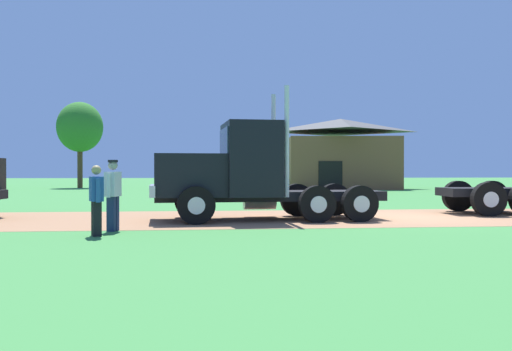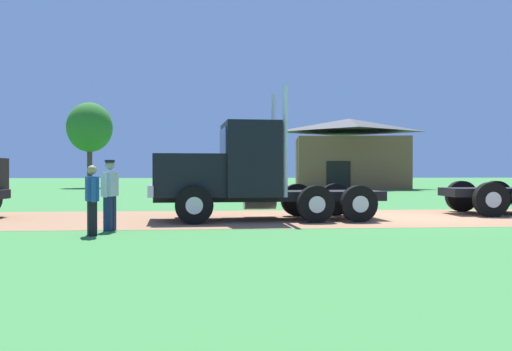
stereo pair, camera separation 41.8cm
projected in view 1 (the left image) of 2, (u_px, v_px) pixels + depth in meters
name	position (u px, v px, depth m)	size (l,w,h in m)	color
ground_plane	(407.00, 217.00, 17.78)	(200.00, 200.00, 0.00)	#3C7F3B
dirt_track	(407.00, 217.00, 17.78)	(120.00, 6.51, 0.01)	#9C6E4C
truck_foreground_white	(240.00, 175.00, 16.64)	(6.99, 3.07, 3.86)	black
visitor_walking_mid	(113.00, 192.00, 13.59)	(0.36, 0.66, 1.72)	silver
visitor_by_barrel	(96.00, 198.00, 12.54)	(0.38, 0.61, 1.58)	#264C8C
shed_building	(341.00, 155.00, 46.30)	(9.83, 8.79, 5.74)	brown
tree_mid	(80.00, 127.00, 48.32)	(3.89, 3.89, 7.37)	#513823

